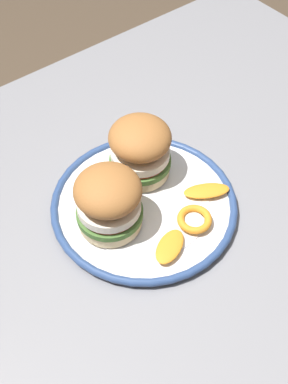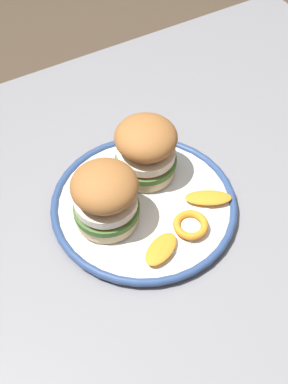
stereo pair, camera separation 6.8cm
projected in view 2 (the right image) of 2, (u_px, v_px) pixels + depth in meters
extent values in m
cube|color=gray|center=(125.00, 242.00, 0.77)|extent=(1.27, 0.87, 0.03)
cube|color=gray|center=(242.00, 138.00, 1.46)|extent=(0.06, 0.06, 0.74)
cylinder|color=white|center=(144.00, 206.00, 0.79)|extent=(0.26, 0.26, 0.01)
torus|color=navy|center=(144.00, 203.00, 0.78)|extent=(0.29, 0.29, 0.01)
cylinder|color=white|center=(144.00, 203.00, 0.78)|extent=(0.20, 0.20, 0.00)
cylinder|color=beige|center=(107.00, 214.00, 0.75)|extent=(0.09, 0.09, 0.02)
cylinder|color=#477033|center=(106.00, 208.00, 0.74)|extent=(0.10, 0.10, 0.01)
cylinder|color=#BC3828|center=(106.00, 205.00, 0.73)|extent=(0.09, 0.09, 0.01)
cylinder|color=silver|center=(106.00, 201.00, 0.73)|extent=(0.09, 0.09, 0.01)
ellipsoid|color=#A36633|center=(104.00, 186.00, 0.70)|extent=(0.13, 0.13, 0.05)
cylinder|color=beige|center=(146.00, 167.00, 0.81)|extent=(0.09, 0.09, 0.02)
cylinder|color=#477033|center=(146.00, 161.00, 0.80)|extent=(0.10, 0.10, 0.01)
cylinder|color=#BC3828|center=(146.00, 157.00, 0.79)|extent=(0.09, 0.09, 0.01)
cylinder|color=silver|center=(146.00, 153.00, 0.79)|extent=(0.09, 0.09, 0.01)
ellipsoid|color=#A36633|center=(146.00, 137.00, 0.76)|extent=(0.13, 0.13, 0.05)
torus|color=orange|center=(191.00, 225.00, 0.74)|extent=(0.07, 0.07, 0.01)
cylinder|color=#F4E5C6|center=(191.00, 226.00, 0.75)|extent=(0.03, 0.03, 0.00)
ellipsoid|color=orange|center=(208.00, 198.00, 0.78)|extent=(0.08, 0.06, 0.01)
ellipsoid|color=orange|center=(161.00, 249.00, 0.72)|extent=(0.07, 0.06, 0.01)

